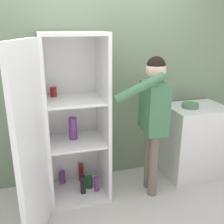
% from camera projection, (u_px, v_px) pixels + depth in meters
% --- Properties ---
extents(wall_back, '(7.00, 0.06, 2.55)m').
position_uv_depth(wall_back, '(84.00, 77.00, 3.00)').
color(wall_back, gray).
rests_on(wall_back, ground_plane).
extents(refrigerator, '(0.88, 1.19, 1.79)m').
position_uv_depth(refrigerator, '(66.00, 125.00, 2.66)').
color(refrigerator, white).
rests_on(refrigerator, ground_plane).
extents(person, '(0.62, 0.52, 1.55)m').
position_uv_depth(person, '(153.00, 110.00, 2.77)').
color(person, '#726656').
rests_on(person, ground_plane).
extents(counter, '(0.70, 0.55, 0.91)m').
position_uv_depth(counter, '(194.00, 141.00, 3.31)').
color(counter, white).
rests_on(counter, ground_plane).
extents(bowl, '(0.20, 0.20, 0.05)m').
position_uv_depth(bowl, '(190.00, 105.00, 3.12)').
color(bowl, '#517F5B').
rests_on(bowl, counter).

